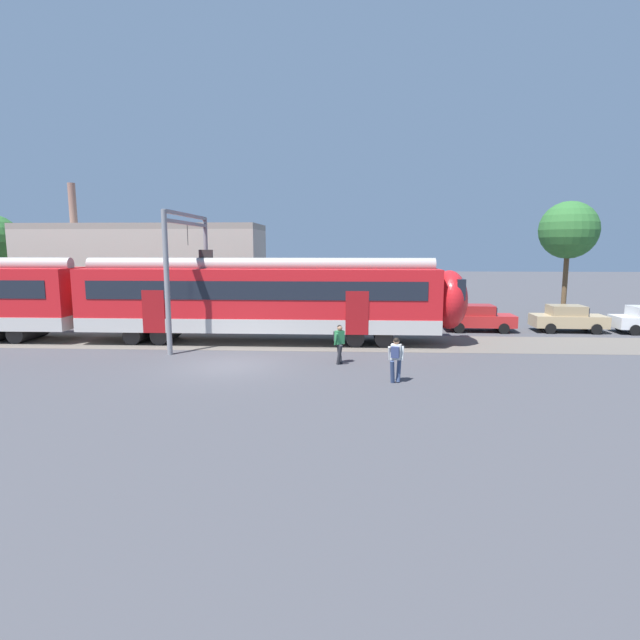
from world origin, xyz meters
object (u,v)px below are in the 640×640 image
object	(u,v)px
pedestrian_green	(339,341)
parked_car_tan	(568,318)
parked_car_red	(478,318)
pedestrian_white	(396,356)

from	to	relation	value
pedestrian_green	parked_car_tan	xyz separation A→B (m)	(13.07, 8.66, -0.21)
pedestrian_green	parked_car_red	xyz separation A→B (m)	(7.95, 8.60, -0.21)
pedestrian_green	parked_car_tan	world-z (taller)	pedestrian_green
parked_car_red	pedestrian_green	bearing A→B (deg)	-132.75
pedestrian_white	parked_car_tan	bearing A→B (deg)	46.31
pedestrian_green	parked_car_red	bearing A→B (deg)	47.25
pedestrian_green	pedestrian_white	size ratio (longest dim) A/B	1.00
pedestrian_white	parked_car_red	size ratio (longest dim) A/B	0.41
parked_car_red	parked_car_tan	size ratio (longest dim) A/B	1.00
pedestrian_white	parked_car_tan	size ratio (longest dim) A/B	0.41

